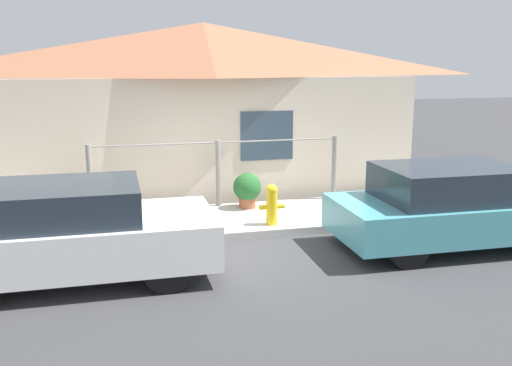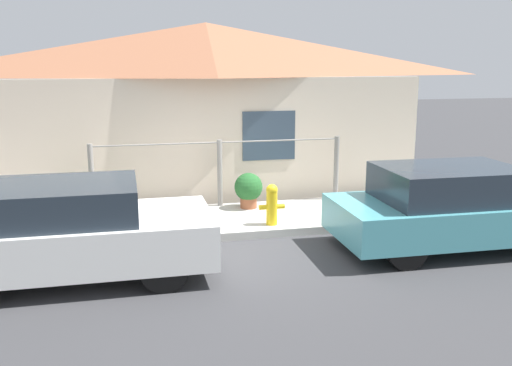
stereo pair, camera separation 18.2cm
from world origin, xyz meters
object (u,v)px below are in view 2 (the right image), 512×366
object	(u,v)px
car_left	(68,231)
car_right	(453,207)
potted_plant_near_hydrant	(248,189)
fire_hydrant	(272,204)
potted_plant_by_fence	(84,202)

from	to	relation	value
car_left	car_right	distance (m)	5.83
car_left	potted_plant_near_hydrant	world-z (taller)	car_left
car_left	fire_hydrant	distance (m)	3.54
car_right	fire_hydrant	xyz separation A→B (m)	(-2.60, 1.43, -0.15)
fire_hydrant	car_right	bearing A→B (deg)	-28.83
fire_hydrant	potted_plant_near_hydrant	distance (m)	1.21
potted_plant_near_hydrant	potted_plant_by_fence	size ratio (longest dim) A/B	1.24
fire_hydrant	potted_plant_near_hydrant	size ratio (longest dim) A/B	1.05
potted_plant_near_hydrant	car_left	bearing A→B (deg)	-139.50
car_right	potted_plant_near_hydrant	xyz separation A→B (m)	(-2.75, 2.64, -0.14)
car_right	potted_plant_by_fence	world-z (taller)	car_right
car_right	fire_hydrant	distance (m)	2.97
potted_plant_by_fence	fire_hydrant	bearing A→B (deg)	-19.76
potted_plant_near_hydrant	fire_hydrant	bearing A→B (deg)	-82.91
car_left	potted_plant_by_fence	xyz separation A→B (m)	(0.04, 2.58, -0.23)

